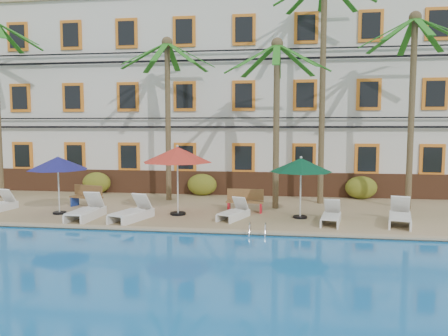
# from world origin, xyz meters

# --- Properties ---
(ground) EXTENTS (100.00, 100.00, 0.00)m
(ground) POSITION_xyz_m (0.00, 0.00, 0.00)
(ground) COLOR #384C23
(ground) RESTS_ON ground
(pool_deck) EXTENTS (30.00, 12.00, 0.25)m
(pool_deck) POSITION_xyz_m (0.00, 5.00, 0.12)
(pool_deck) COLOR tan
(pool_deck) RESTS_ON ground
(swimming_pool) EXTENTS (26.00, 12.00, 0.20)m
(swimming_pool) POSITION_xyz_m (0.00, -7.00, 0.10)
(swimming_pool) COLOR blue
(swimming_pool) RESTS_ON ground
(pool_coping) EXTENTS (30.00, 0.35, 0.06)m
(pool_coping) POSITION_xyz_m (0.00, -0.90, 0.28)
(pool_coping) COLOR tan
(pool_coping) RESTS_ON pool_deck
(hotel_building) EXTENTS (25.40, 6.44, 10.22)m
(hotel_building) POSITION_xyz_m (0.00, 9.98, 5.37)
(hotel_building) COLOR silver
(hotel_building) RESTS_ON pool_deck
(palm_b) EXTENTS (4.44, 4.44, 7.58)m
(palm_b) POSITION_xyz_m (-1.86, 5.03, 5.15)
(palm_b) COLOR brown
(palm_b) RESTS_ON pool_deck
(palm_c) EXTENTS (4.44, 4.44, 7.12)m
(palm_c) POSITION_xyz_m (3.19, 3.62, 4.89)
(palm_c) COLOR brown
(palm_c) RESTS_ON pool_deck
(palm_d) EXTENTS (4.44, 4.44, 10.21)m
(palm_d) POSITION_xyz_m (5.18, 5.10, 6.64)
(palm_d) COLOR brown
(palm_d) RESTS_ON pool_deck
(palm_e) EXTENTS (4.44, 4.44, 8.14)m
(palm_e) POSITION_xyz_m (8.74, 4.21, 5.48)
(palm_e) COLOR brown
(palm_e) RESTS_ON pool_deck
(shrub_left) EXTENTS (1.50, 0.90, 1.10)m
(shrub_left) POSITION_xyz_m (-6.17, 6.60, 0.80)
(shrub_left) COLOR #235117
(shrub_left) RESTS_ON pool_deck
(shrub_mid) EXTENTS (1.50, 0.90, 1.10)m
(shrub_mid) POSITION_xyz_m (-0.56, 6.60, 0.80)
(shrub_mid) COLOR #235117
(shrub_mid) RESTS_ON pool_deck
(shrub_right) EXTENTS (1.50, 0.90, 1.10)m
(shrub_right) POSITION_xyz_m (7.22, 6.60, 0.80)
(shrub_right) COLOR #235117
(shrub_right) RESTS_ON pool_deck
(umbrella_blue) EXTENTS (2.36, 2.36, 2.36)m
(umbrella_blue) POSITION_xyz_m (-5.31, 1.20, 2.26)
(umbrella_blue) COLOR black
(umbrella_blue) RESTS_ON pool_deck
(umbrella_red) EXTENTS (2.76, 2.76, 2.76)m
(umbrella_red) POSITION_xyz_m (-0.59, 1.68, 2.61)
(umbrella_red) COLOR black
(umbrella_red) RESTS_ON pool_deck
(umbrella_green) EXTENTS (2.36, 2.36, 2.36)m
(umbrella_green) POSITION_xyz_m (4.17, 1.71, 2.26)
(umbrella_green) COLOR black
(umbrella_green) RESTS_ON pool_deck
(lounger_b) EXTENTS (0.80, 2.06, 0.96)m
(lounger_b) POSITION_xyz_m (-3.81, 0.42, 0.56)
(lounger_b) COLOR white
(lounger_b) RESTS_ON pool_deck
(lounger_c) EXTENTS (1.26, 2.11, 0.94)m
(lounger_c) POSITION_xyz_m (-2.02, 0.44, 0.56)
(lounger_c) COLOR white
(lounger_c) RESTS_ON pool_deck
(lounger_d) EXTENTS (1.16, 1.77, 0.79)m
(lounger_d) POSITION_xyz_m (1.69, 1.20, 0.51)
(lounger_d) COLOR white
(lounger_d) RESTS_ON pool_deck
(lounger_e) EXTENTS (0.91, 1.82, 0.82)m
(lounger_e) POSITION_xyz_m (5.23, 0.92, 0.52)
(lounger_e) COLOR white
(lounger_e) RESTS_ON pool_deck
(lounger_f) EXTENTS (1.18, 2.14, 0.96)m
(lounger_f) POSITION_xyz_m (7.63, 1.05, 0.56)
(lounger_f) COLOR white
(lounger_f) RESTS_ON pool_deck
(bench_left) EXTENTS (1.57, 0.87, 0.93)m
(bench_left) POSITION_xyz_m (-4.89, 2.82, 0.72)
(bench_left) COLOR olive
(bench_left) RESTS_ON pool_deck
(bench_right) EXTENTS (1.50, 0.48, 0.93)m
(bench_right) POSITION_xyz_m (1.98, 2.60, 0.72)
(bench_right) COLOR olive
(bench_right) RESTS_ON pool_deck
(pool_ladder) EXTENTS (0.54, 0.74, 0.74)m
(pool_ladder) POSITION_xyz_m (2.72, -1.00, 0.25)
(pool_ladder) COLOR silver
(pool_ladder) RESTS_ON ground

